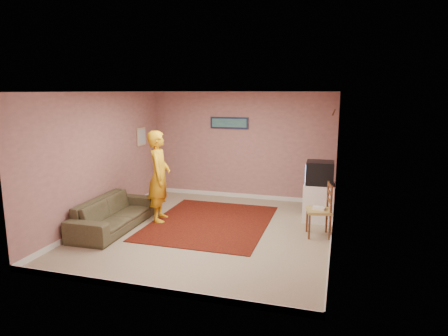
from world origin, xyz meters
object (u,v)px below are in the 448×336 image
(chair_b, at_px, (319,204))
(sofa, at_px, (113,214))
(tv_cabinet, at_px, (319,202))
(crt_tv, at_px, (320,173))
(person, at_px, (159,176))
(chair_a, at_px, (316,188))

(chair_b, xyz_separation_m, sofa, (-3.80, -0.71, -0.30))
(tv_cabinet, xyz_separation_m, sofa, (-3.75, -1.61, -0.08))
(crt_tv, distance_m, chair_b, 0.99)
(chair_b, relative_size, sofa, 0.26)
(tv_cabinet, relative_size, chair_b, 1.42)
(sofa, relative_size, person, 1.11)
(person, bearing_deg, crt_tv, -89.22)
(chair_a, relative_size, sofa, 0.26)
(chair_a, xyz_separation_m, chair_b, (0.14, -1.32, 0.02))
(tv_cabinet, bearing_deg, sofa, -156.70)
(chair_b, bearing_deg, sofa, -90.37)
(sofa, xyz_separation_m, person, (0.64, 0.71, 0.62))
(chair_a, bearing_deg, sofa, -157.95)
(sofa, distance_m, person, 1.14)
(crt_tv, bearing_deg, chair_b, -88.12)
(chair_a, relative_size, chair_b, 0.97)
(crt_tv, height_order, person, person)
(tv_cabinet, height_order, sofa, tv_cabinet)
(sofa, bearing_deg, tv_cabinet, -68.01)
(chair_a, height_order, person, person)
(chair_a, relative_size, person, 0.28)
(person, bearing_deg, sofa, 122.45)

